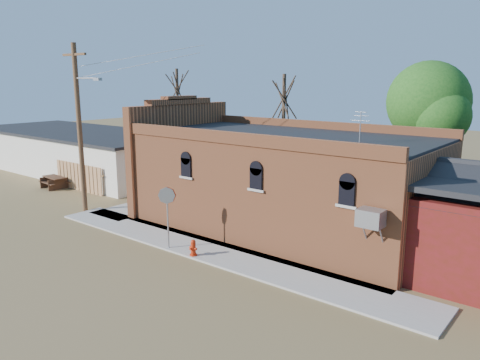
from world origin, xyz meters
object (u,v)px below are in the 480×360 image
Objects in this scene: brick_bar at (277,181)px; trash_barrel at (152,204)px; utility_pole at (80,125)px; stop_sign at (167,201)px; picnic_table at (55,181)px; fire_hydrant at (193,248)px.

brick_bar is 7.47m from trash_barrel.
utility_pole is (-9.79, -4.29, 2.43)m from brick_bar.
brick_bar is 22.59× the size of trash_barrel.
stop_sign is 6.42m from trash_barrel.
trash_barrel is (-5.12, 3.49, -1.69)m from stop_sign.
brick_bar is at bearing 12.65° from picnic_table.
brick_bar is at bearing 55.65° from stop_sign.
brick_bar is 5.84m from fire_hydrant.
fire_hydrant is 16.35m from picnic_table.
stop_sign is 1.34× the size of picnic_table.
stop_sign is at bearing -7.71° from picnic_table.
brick_bar is 24.11× the size of fire_hydrant.
picnic_table is at bearing 163.15° from utility_pole.
utility_pole is 12.40× the size of trash_barrel.
trash_barrel is 0.37× the size of picnic_table.
brick_bar is 1.82× the size of utility_pole.
picnic_table is (-16.39, -2.29, -1.83)m from brick_bar.
utility_pole is 13.23× the size of fire_hydrant.
trash_barrel is at bearing 156.17° from fire_hydrant.
trash_barrel is (2.84, 2.29, -4.33)m from utility_pole.
brick_bar is 8.26× the size of picnic_table.
fire_hydrant is at bearing -27.93° from trash_barrel.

